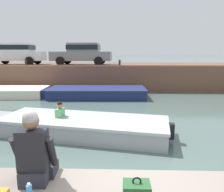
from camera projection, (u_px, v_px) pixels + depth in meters
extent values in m
plane|color=#4C605B|center=(125.00, 117.00, 8.76)|extent=(400.00, 400.00, 0.00)
cube|color=brown|center=(122.00, 75.00, 17.00)|extent=(60.00, 6.00, 1.65)
cube|color=brown|center=(123.00, 66.00, 14.01)|extent=(60.00, 0.24, 0.08)
cube|color=silver|center=(0.00, 93.00, 12.74)|extent=(5.39, 2.18, 0.43)
cube|color=brown|center=(6.00, 90.00, 12.71)|extent=(0.31, 1.79, 0.06)
cube|color=navy|center=(97.00, 93.00, 12.45)|extent=(5.42, 2.16, 0.48)
cube|color=navy|center=(41.00, 93.00, 12.45)|extent=(1.10, 1.13, 0.48)
cube|color=navy|center=(97.00, 88.00, 12.39)|extent=(5.48, 2.22, 0.08)
cube|color=brown|center=(104.00, 90.00, 12.41)|extent=(0.29, 1.81, 0.06)
cube|color=#93999E|center=(83.00, 128.00, 6.78)|extent=(5.31, 2.54, 0.46)
cube|color=#B1B7BD|center=(83.00, 119.00, 6.73)|extent=(5.38, 2.61, 0.08)
cube|color=brown|center=(95.00, 123.00, 6.67)|extent=(0.51, 1.49, 0.06)
cube|color=black|center=(171.00, 131.00, 6.21)|extent=(0.19, 0.23, 0.45)
cube|color=#66B26B|center=(60.00, 115.00, 6.88)|extent=(0.26, 0.35, 0.44)
sphere|color=#A37556|center=(60.00, 106.00, 6.81)|extent=(0.19, 0.19, 0.19)
sphere|color=black|center=(60.00, 104.00, 6.81)|extent=(0.17, 0.17, 0.17)
cube|color=white|center=(16.00, 56.00, 15.94)|extent=(4.09, 1.92, 0.64)
cube|color=white|center=(18.00, 47.00, 15.82)|extent=(2.07, 1.62, 0.60)
cube|color=black|center=(18.00, 47.00, 15.82)|extent=(2.16, 1.66, 0.33)
cylinder|color=black|center=(5.00, 60.00, 16.85)|extent=(0.61, 0.21, 0.60)
cylinder|color=black|center=(29.00, 61.00, 15.16)|extent=(0.61, 0.21, 0.60)
cylinder|color=black|center=(38.00, 60.00, 16.89)|extent=(0.61, 0.21, 0.60)
cube|color=slate|center=(82.00, 56.00, 15.80)|extent=(4.34, 1.95, 0.64)
cube|color=slate|center=(84.00, 47.00, 15.66)|extent=(2.20, 1.66, 0.60)
cube|color=black|center=(84.00, 47.00, 15.66)|extent=(2.28, 1.70, 0.33)
cylinder|color=black|center=(60.00, 61.00, 15.05)|extent=(0.61, 0.20, 0.60)
cylinder|color=black|center=(67.00, 60.00, 16.85)|extent=(0.61, 0.20, 0.60)
cylinder|color=black|center=(98.00, 61.00, 14.87)|extent=(0.61, 0.20, 0.60)
cylinder|color=black|center=(101.00, 60.00, 16.67)|extent=(0.61, 0.20, 0.60)
cylinder|color=#2D2B28|center=(26.00, 63.00, 14.30)|extent=(0.14, 0.14, 0.35)
sphere|color=#2D2B28|center=(26.00, 60.00, 14.26)|extent=(0.15, 0.15, 0.15)
cylinder|color=#2D2B28|center=(120.00, 64.00, 14.12)|extent=(0.14, 0.14, 0.35)
sphere|color=#2D2B28|center=(120.00, 61.00, 14.08)|extent=(0.15, 0.15, 0.15)
cube|color=#282833|center=(35.00, 176.00, 2.79)|extent=(0.35, 0.30, 0.20)
cube|color=#282833|center=(40.00, 169.00, 3.01)|extent=(0.45, 0.34, 0.14)
cube|color=black|center=(33.00, 150.00, 2.72)|extent=(0.37, 0.24, 0.52)
cylinder|color=black|center=(52.00, 152.00, 2.78)|extent=(0.10, 0.29, 0.47)
cylinder|color=black|center=(17.00, 152.00, 2.78)|extent=(0.10, 0.29, 0.47)
sphere|color=brown|center=(31.00, 121.00, 2.65)|extent=(0.20, 0.20, 0.20)
sphere|color=gray|center=(30.00, 118.00, 2.63)|extent=(0.19, 0.19, 0.19)
cylinder|color=#3F8CCC|center=(29.00, 192.00, 2.48)|extent=(0.06, 0.06, 0.18)
cylinder|color=white|center=(29.00, 184.00, 2.46)|extent=(0.04, 0.04, 0.02)
torus|color=black|center=(137.00, 181.00, 2.22)|extent=(0.10, 0.02, 0.10)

